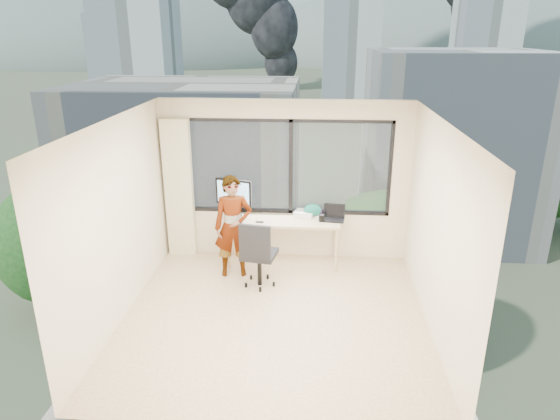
# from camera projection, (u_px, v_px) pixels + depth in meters

# --- Properties ---
(floor) EXTENTS (4.00, 4.00, 0.01)m
(floor) POSITION_uv_depth(u_px,v_px,m) (274.00, 316.00, 6.64)
(floor) COLOR beige
(floor) RESTS_ON ground
(ceiling) EXTENTS (4.00, 4.00, 0.01)m
(ceiling) POSITION_uv_depth(u_px,v_px,m) (274.00, 122.00, 5.76)
(ceiling) COLOR white
(ceiling) RESTS_ON ground
(wall_front) EXTENTS (4.00, 0.01, 2.60)m
(wall_front) POSITION_uv_depth(u_px,v_px,m) (254.00, 311.00, 4.32)
(wall_front) COLOR beige
(wall_front) RESTS_ON ground
(wall_left) EXTENTS (0.01, 4.00, 2.60)m
(wall_left) POSITION_uv_depth(u_px,v_px,m) (118.00, 222.00, 6.34)
(wall_left) COLOR beige
(wall_left) RESTS_ON ground
(wall_right) EXTENTS (0.01, 4.00, 2.60)m
(wall_right) POSITION_uv_depth(u_px,v_px,m) (438.00, 231.00, 6.06)
(wall_right) COLOR beige
(wall_right) RESTS_ON ground
(window_wall) EXTENTS (3.30, 0.16, 1.55)m
(window_wall) POSITION_uv_depth(u_px,v_px,m) (288.00, 167.00, 7.99)
(window_wall) COLOR black
(window_wall) RESTS_ON ground
(curtain) EXTENTS (0.45, 0.14, 2.30)m
(curtain) POSITION_uv_depth(u_px,v_px,m) (179.00, 189.00, 8.13)
(curtain) COLOR beige
(curtain) RESTS_ON floor
(desk) EXTENTS (1.80, 0.60, 0.75)m
(desk) POSITION_uv_depth(u_px,v_px,m) (283.00, 241.00, 8.07)
(desk) COLOR tan
(desk) RESTS_ON floor
(chair) EXTENTS (0.63, 0.63, 1.06)m
(chair) POSITION_uv_depth(u_px,v_px,m) (259.00, 252.00, 7.30)
(chair) COLOR black
(chair) RESTS_ON floor
(person) EXTENTS (0.63, 0.47, 1.58)m
(person) POSITION_uv_depth(u_px,v_px,m) (233.00, 227.00, 7.54)
(person) COLOR #2D2D33
(person) RESTS_ON floor
(monitor) EXTENTS (0.64, 0.32, 0.63)m
(monitor) POSITION_uv_depth(u_px,v_px,m) (234.00, 197.00, 8.00)
(monitor) COLOR black
(monitor) RESTS_ON desk
(game_console) EXTENTS (0.37, 0.33, 0.07)m
(game_console) POSITION_uv_depth(u_px,v_px,m) (304.00, 213.00, 8.10)
(game_console) COLOR white
(game_console) RESTS_ON desk
(laptop) EXTENTS (0.38, 0.40, 0.22)m
(laptop) POSITION_uv_depth(u_px,v_px,m) (334.00, 214.00, 7.87)
(laptop) COLOR black
(laptop) RESTS_ON desk
(cellphone) EXTENTS (0.13, 0.07, 0.01)m
(cellphone) POSITION_uv_depth(u_px,v_px,m) (260.00, 222.00, 7.83)
(cellphone) COLOR black
(cellphone) RESTS_ON desk
(pen_cup) EXTENTS (0.10, 0.10, 0.11)m
(pen_cup) POSITION_uv_depth(u_px,v_px,m) (321.00, 218.00, 7.85)
(pen_cup) COLOR black
(pen_cup) RESTS_ON desk
(handbag) EXTENTS (0.29, 0.17, 0.21)m
(handbag) POSITION_uv_depth(u_px,v_px,m) (312.00, 210.00, 8.04)
(handbag) COLOR #0C4D44
(handbag) RESTS_ON desk
(exterior_ground) EXTENTS (400.00, 400.00, 0.04)m
(exterior_ground) POSITION_uv_depth(u_px,v_px,m) (315.00, 104.00, 123.89)
(exterior_ground) COLOR #515B3D
(exterior_ground) RESTS_ON ground
(near_bldg_a) EXTENTS (16.00, 12.00, 14.00)m
(near_bldg_a) POSITION_uv_depth(u_px,v_px,m) (190.00, 178.00, 37.78)
(near_bldg_a) COLOR beige
(near_bldg_a) RESTS_ON exterior_ground
(near_bldg_b) EXTENTS (14.00, 13.00, 16.00)m
(near_bldg_b) POSITION_uv_depth(u_px,v_px,m) (448.00, 146.00, 43.47)
(near_bldg_b) COLOR silver
(near_bldg_b) RESTS_ON exterior_ground
(far_tower_a) EXTENTS (14.00, 14.00, 28.00)m
(far_tower_a) POSITION_uv_depth(u_px,v_px,m) (138.00, 48.00, 98.12)
(far_tower_a) COLOR silver
(far_tower_a) RESTS_ON exterior_ground
(far_tower_b) EXTENTS (13.00, 13.00, 30.00)m
(far_tower_b) POSITION_uv_depth(u_px,v_px,m) (351.00, 41.00, 118.21)
(far_tower_b) COLOR silver
(far_tower_b) RESTS_ON exterior_ground
(far_tower_c) EXTENTS (15.00, 15.00, 26.00)m
(far_tower_c) POSITION_uv_depth(u_px,v_px,m) (483.00, 47.00, 135.06)
(far_tower_c) COLOR silver
(far_tower_c) RESTS_ON exterior_ground
(far_tower_d) EXTENTS (16.00, 14.00, 22.00)m
(far_tower_d) POSITION_uv_depth(u_px,v_px,m) (121.00, 52.00, 152.43)
(far_tower_d) COLOR silver
(far_tower_d) RESTS_ON exterior_ground
(hill_a) EXTENTS (288.00, 216.00, 90.00)m
(hill_a) POSITION_uv_depth(u_px,v_px,m) (131.00, 58.00, 319.70)
(hill_a) COLOR slate
(hill_a) RESTS_ON exterior_ground
(hill_b) EXTENTS (300.00, 220.00, 96.00)m
(hill_b) POSITION_uv_depth(u_px,v_px,m) (482.00, 60.00, 304.37)
(hill_b) COLOR slate
(hill_b) RESTS_ON exterior_ground
(tree_a) EXTENTS (7.00, 7.00, 8.00)m
(tree_a) POSITION_uv_depth(u_px,v_px,m) (55.00, 256.00, 31.79)
(tree_a) COLOR #174519
(tree_a) RESTS_ON exterior_ground
(tree_b) EXTENTS (7.60, 7.60, 9.00)m
(tree_b) POSITION_uv_depth(u_px,v_px,m) (379.00, 291.00, 26.48)
(tree_b) COLOR #174519
(tree_b) RESTS_ON exterior_ground
(tree_c) EXTENTS (8.40, 8.40, 10.00)m
(tree_c) POSITION_uv_depth(u_px,v_px,m) (551.00, 175.00, 45.67)
(tree_c) COLOR #174519
(tree_c) RESTS_ON exterior_ground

